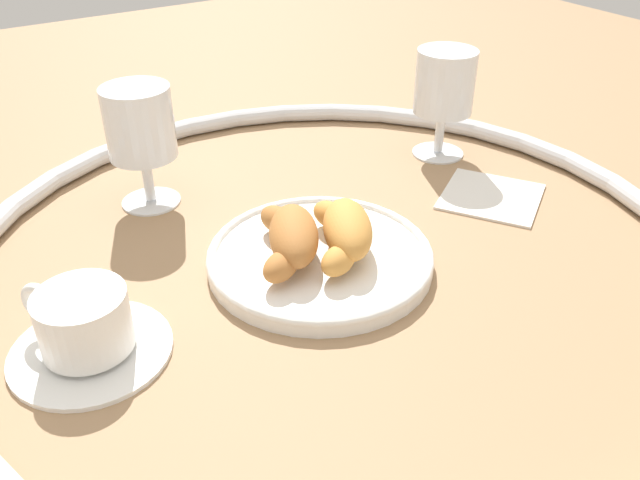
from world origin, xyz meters
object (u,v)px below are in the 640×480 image
(pastry_plate, at_px, (320,257))
(juice_glass_left, at_px, (140,129))
(croissant_large, at_px, (344,231))
(croissant_small, at_px, (289,236))
(folded_napkin, at_px, (492,196))
(coffee_cup_near, at_px, (85,329))
(juice_glass_right, at_px, (445,85))

(pastry_plate, relative_size, juice_glass_left, 1.62)
(pastry_plate, distance_m, croissant_large, 0.04)
(croissant_small, xyz_separation_m, folded_napkin, (-0.01, -0.28, -0.04))
(croissant_small, height_order, folded_napkin, croissant_small)
(pastry_plate, height_order, croissant_small, croissant_small)
(coffee_cup_near, distance_m, folded_napkin, 0.48)
(folded_napkin, bearing_deg, pastry_plate, 91.36)
(croissant_small, bearing_deg, folded_napkin, -91.27)
(juice_glass_right, distance_m, folded_napkin, 0.16)
(croissant_large, height_order, coffee_cup_near, same)
(croissant_large, distance_m, croissant_small, 0.06)
(croissant_small, relative_size, juice_glass_right, 0.88)
(juice_glass_left, bearing_deg, croissant_small, -161.67)
(croissant_large, relative_size, coffee_cup_near, 0.90)
(pastry_plate, bearing_deg, juice_glass_left, 23.91)
(croissant_large, distance_m, coffee_cup_near, 0.26)
(coffee_cup_near, xyz_separation_m, juice_glass_right, (0.14, -0.51, 0.07))
(croissant_large, distance_m, juice_glass_right, 0.30)
(juice_glass_left, xyz_separation_m, folded_napkin, (-0.21, -0.34, -0.09))
(juice_glass_left, xyz_separation_m, juice_glass_right, (-0.08, -0.37, 0.00))
(pastry_plate, height_order, juice_glass_right, juice_glass_right)
(folded_napkin, bearing_deg, croissant_large, 93.78)
(croissant_large, height_order, croissant_small, same)
(croissant_large, bearing_deg, juice_glass_right, -60.32)
(pastry_plate, bearing_deg, croissant_large, -111.72)
(pastry_plate, bearing_deg, juice_glass_right, -63.88)
(croissant_large, relative_size, juice_glass_right, 0.87)
(croissant_small, bearing_deg, coffee_cup_near, 94.41)
(coffee_cup_near, height_order, folded_napkin, coffee_cup_near)
(juice_glass_right, relative_size, folded_napkin, 1.27)
(pastry_plate, xyz_separation_m, juice_glass_left, (0.22, 0.10, 0.08))
(juice_glass_left, bearing_deg, folded_napkin, -121.54)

